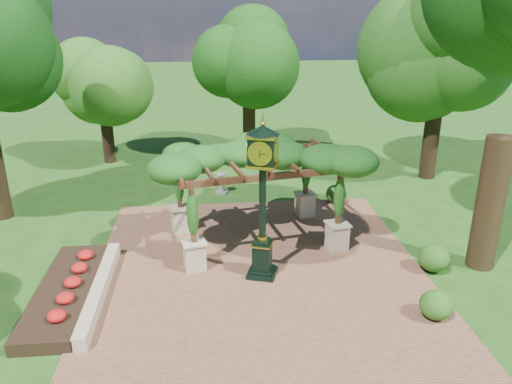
{
  "coord_description": "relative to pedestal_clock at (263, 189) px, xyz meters",
  "views": [
    {
      "loc": [
        -1.4,
        -11.94,
        7.72
      ],
      "look_at": [
        0.0,
        2.5,
        2.2
      ],
      "focal_mm": 35.0,
      "sensor_mm": 36.0,
      "label": 1
    }
  ],
  "objects": [
    {
      "name": "tree_east_far",
      "position": [
        8.71,
        8.32,
        3.45
      ],
      "size": [
        5.14,
        5.14,
        9.1
      ],
      "color": "black",
      "rests_on": "ground"
    },
    {
      "name": "pergola",
      "position": [
        0.05,
        2.47,
        0.05
      ],
      "size": [
        6.08,
        4.43,
        3.48
      ],
      "rotation": [
        0.0,
        0.0,
        0.19
      ],
      "color": "#C4B592",
      "rests_on": "brick_plaza"
    },
    {
      "name": "tree_north",
      "position": [
        0.74,
        13.45,
        1.98
      ],
      "size": [
        4.23,
        4.23,
        6.98
      ],
      "color": "#342314",
      "rests_on": "ground"
    },
    {
      "name": "tree_west_far",
      "position": [
        -6.59,
        12.24,
        1.78
      ],
      "size": [
        3.63,
        3.63,
        6.69
      ],
      "color": "black",
      "rests_on": "ground"
    },
    {
      "name": "shrub_back",
      "position": [
        3.64,
        5.48,
        -2.39
      ],
      "size": [
        0.93,
        0.93,
        0.76
      ],
      "primitive_type": "ellipsoid",
      "rotation": [
        0.0,
        0.0,
        0.1
      ],
      "color": "#295518",
      "rests_on": "brick_plaza"
    },
    {
      "name": "pedestal_clock",
      "position": [
        0.0,
        0.0,
        0.0
      ],
      "size": [
        1.17,
        1.17,
        4.69
      ],
      "rotation": [
        0.0,
        0.0,
        -0.32
      ],
      "color": "black",
      "rests_on": "brick_plaza"
    },
    {
      "name": "border_wall",
      "position": [
        -4.65,
        -0.65,
        -2.61
      ],
      "size": [
        0.35,
        5.0,
        0.4
      ],
      "primitive_type": "cube",
      "color": "#C6B793",
      "rests_on": "ground"
    },
    {
      "name": "shrub_mid",
      "position": [
        5.22,
        -0.23,
        -2.35
      ],
      "size": [
        0.98,
        0.98,
        0.84
      ],
      "primitive_type": "ellipsoid",
      "rotation": [
        0.0,
        0.0,
        -0.05
      ],
      "color": "#255317",
      "rests_on": "brick_plaza"
    },
    {
      "name": "brick_plaza",
      "position": [
        -0.05,
        -0.15,
        -2.79
      ],
      "size": [
        10.0,
        12.0,
        0.04
      ],
      "primitive_type": "cube",
      "color": "brown",
      "rests_on": "ground"
    },
    {
      "name": "ground",
      "position": [
        -0.05,
        -1.15,
        -2.81
      ],
      "size": [
        120.0,
        120.0,
        0.0
      ],
      "primitive_type": "plane",
      "color": "#1E4714",
      "rests_on": "ground"
    },
    {
      "name": "shrub_front",
      "position": [
        4.23,
        -2.61,
        -2.38
      ],
      "size": [
        1.05,
        1.05,
        0.77
      ],
      "primitive_type": "ellipsoid",
      "rotation": [
        0.0,
        0.0,
        0.27
      ],
      "color": "#275718",
      "rests_on": "brick_plaza"
    },
    {
      "name": "sundial",
      "position": [
        -0.98,
        7.14,
        -2.43
      ],
      "size": [
        0.61,
        0.61,
        0.86
      ],
      "rotation": [
        0.0,
        0.0,
        -0.37
      ],
      "color": "gray",
      "rests_on": "ground"
    },
    {
      "name": "flower_bed",
      "position": [
        -5.55,
        -0.65,
        -2.63
      ],
      "size": [
        1.5,
        5.0,
        0.36
      ],
      "primitive_type": "cube",
      "color": "red",
      "rests_on": "ground"
    }
  ]
}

